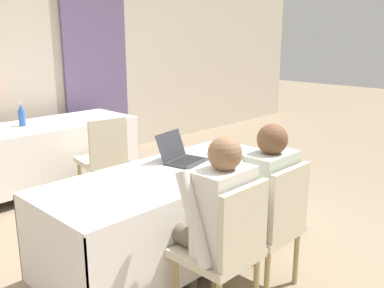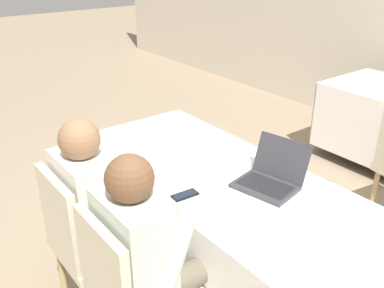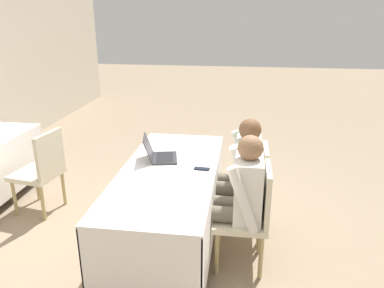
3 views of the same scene
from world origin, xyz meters
The scene contains 10 objects.
ground_plane centered at (0.00, 0.00, 0.00)m, with size 24.00×24.00×0.00m, color gray.
conference_table_near centered at (0.00, 0.00, 0.56)m, with size 1.98×0.83×0.73m.
laptop centered at (0.23, 0.13, 0.78)m, with size 0.36×0.36×0.23m.
cell_phone centered at (0.05, -0.29, 0.74)m, with size 0.07×0.14×0.01m.
paper_beside_laptop centered at (-0.20, -0.13, 0.73)m, with size 0.22×0.31×0.00m.
paper_centre_table centered at (0.39, -0.09, 0.73)m, with size 0.29×0.35×0.00m.
paper_left_edge centered at (0.72, 0.04, 0.73)m, with size 0.25×0.32×0.00m.
chair_near_left centered at (-0.23, -0.72, 0.49)m, with size 0.44×0.44×0.90m.
person_checkered_shirt centered at (-0.23, -0.62, 0.65)m, with size 0.50×0.52×1.16m.
person_white_shirt centered at (0.23, -0.62, 0.65)m, with size 0.50×0.52×1.16m.
Camera 2 is at (1.54, -1.39, 1.88)m, focal length 40.00 mm.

